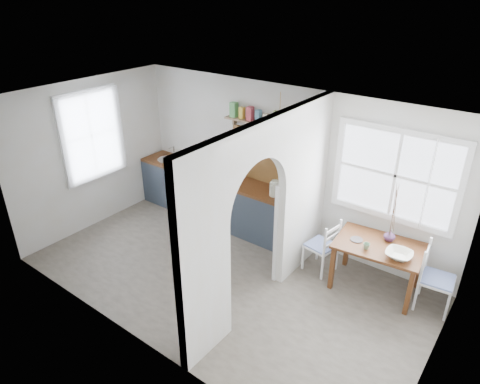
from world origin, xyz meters
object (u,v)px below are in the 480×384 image
Objects in this scene: chair_left at (321,245)px; vase at (390,235)px; dining_table at (376,266)px; kettle at (275,188)px; chair_right at (437,279)px.

chair_left is 5.38× the size of vase.
dining_table is 1.93m from kettle.
chair_right reaches higher than chair_left.
chair_right is at bearing 105.02° from chair_left.
kettle reaches higher than chair_right.
kettle is 1.89m from vase.
vase is at bearing 76.35° from chair_right.
chair_left is 3.34× the size of kettle.
dining_table is at bearing -6.24° from kettle.
chair_right is 2.66m from kettle.
dining_table is 0.84m from chair_left.
kettle is at bearing -91.58° from chair_left.
dining_table is 0.81m from chair_right.
vase reaches higher than chair_left.
dining_table is 1.33× the size of chair_left.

